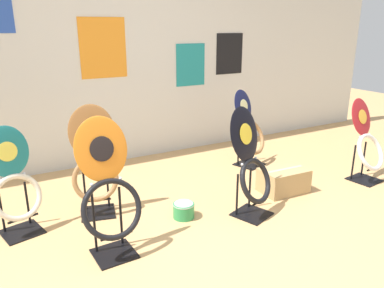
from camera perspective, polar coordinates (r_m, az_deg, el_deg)
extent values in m
plane|color=tan|center=(2.69, 6.60, -17.73)|extent=(14.00, 14.00, 0.00)
cube|color=silver|center=(4.37, -11.86, 13.98)|extent=(8.00, 0.06, 2.60)
cube|color=orange|center=(4.30, -13.39, 14.04)|extent=(0.51, 0.01, 0.64)
cube|color=black|center=(5.03, 5.73, 13.52)|extent=(0.40, 0.01, 0.52)
cube|color=teal|center=(4.73, -0.21, 11.96)|extent=(0.40, 0.01, 0.51)
cube|color=black|center=(2.82, -11.74, -16.04)|extent=(0.29, 0.29, 0.01)
cylinder|color=black|center=(2.75, -14.67, -11.56)|extent=(0.02, 0.02, 0.45)
cylinder|color=black|center=(2.80, -10.79, -10.69)|extent=(0.02, 0.02, 0.45)
cylinder|color=black|center=(2.66, -11.39, -13.53)|extent=(0.22, 0.03, 0.02)
torus|color=black|center=(2.62, -12.07, -9.67)|extent=(0.43, 0.23, 0.40)
ellipsoid|color=orange|center=(2.59, -13.67, -0.72)|extent=(0.37, 0.16, 0.44)
ellipsoid|color=black|center=(2.58, -13.56, -0.73)|extent=(0.17, 0.06, 0.17)
sphere|color=silver|center=(2.59, -15.04, -6.00)|extent=(0.02, 0.02, 0.02)
sphere|color=silver|center=(2.65, -10.85, -5.16)|extent=(0.02, 0.02, 0.02)
cube|color=black|center=(4.34, 24.76, -4.96)|extent=(0.31, 0.31, 0.01)
cylinder|color=black|center=(4.23, 23.37, -2.56)|extent=(0.02, 0.02, 0.37)
cylinder|color=black|center=(4.40, 24.69, -2.01)|extent=(0.02, 0.02, 0.37)
cylinder|color=black|center=(4.25, 25.92, -3.34)|extent=(0.22, 0.05, 0.02)
torus|color=silver|center=(4.23, 25.54, -1.12)|extent=(0.42, 0.28, 0.36)
ellipsoid|color=#AD1E23|center=(4.21, 24.38, 3.78)|extent=(0.34, 0.19, 0.38)
ellipsoid|color=yellow|center=(4.20, 24.58, 3.80)|extent=(0.15, 0.07, 0.14)
sphere|color=silver|center=(4.15, 24.21, 0.95)|extent=(0.02, 0.02, 0.02)
sphere|color=silver|center=(4.30, 25.39, 1.34)|extent=(0.02, 0.02, 0.02)
cube|color=black|center=(4.42, 8.69, -3.07)|extent=(0.36, 0.36, 0.01)
cylinder|color=black|center=(4.32, 7.09, -0.58)|extent=(0.02, 0.02, 0.40)
cylinder|color=black|center=(4.47, 8.54, 0.01)|extent=(0.02, 0.02, 0.40)
cylinder|color=black|center=(4.32, 9.64, -1.24)|extent=(0.22, 0.09, 0.02)
torus|color=#9E7042|center=(4.30, 9.13, 1.07)|extent=(0.47, 0.35, 0.39)
ellipsoid|color=#141942|center=(4.29, 7.78, 5.81)|extent=(0.33, 0.22, 0.36)
ellipsoid|color=beige|center=(4.28, 7.94, 5.84)|extent=(0.14, 0.09, 0.14)
sphere|color=silver|center=(4.23, 7.65, 3.19)|extent=(0.02, 0.02, 0.02)
sphere|color=silver|center=(4.37, 8.90, 3.59)|extent=(0.02, 0.02, 0.02)
cube|color=black|center=(3.30, -24.46, -12.08)|extent=(0.34, 0.34, 0.01)
cylinder|color=black|center=(3.27, -27.03, -9.03)|extent=(0.02, 0.02, 0.36)
cylinder|color=black|center=(3.32, -23.79, -8.19)|extent=(0.02, 0.02, 0.36)
cylinder|color=black|center=(3.16, -24.34, -10.29)|extent=(0.22, 0.07, 0.02)
torus|color=beige|center=(3.14, -25.04, -7.37)|extent=(0.39, 0.25, 0.35)
ellipsoid|color=#197075|center=(3.11, -26.40, -1.03)|extent=(0.33, 0.17, 0.39)
ellipsoid|color=#EADB4C|center=(3.10, -26.32, -1.04)|extent=(0.15, 0.07, 0.15)
sphere|color=silver|center=(3.12, -27.25, -4.87)|extent=(0.02, 0.02, 0.02)
sphere|color=silver|center=(3.16, -24.22, -4.15)|extent=(0.02, 0.02, 0.02)
cube|color=black|center=(3.31, 9.07, -10.49)|extent=(0.36, 0.36, 0.01)
cylinder|color=black|center=(3.19, 6.89, -7.67)|extent=(0.02, 0.02, 0.37)
cylinder|color=black|center=(3.34, 8.80, -6.55)|extent=(0.02, 0.02, 0.37)
cylinder|color=black|center=(3.20, 10.38, -8.48)|extent=(0.22, 0.09, 0.02)
torus|color=black|center=(3.16, 9.67, -5.55)|extent=(0.44, 0.32, 0.37)
ellipsoid|color=black|center=(3.10, 7.97, 1.51)|extent=(0.40, 0.26, 0.45)
ellipsoid|color=yellow|center=(3.09, 8.24, 1.53)|extent=(0.18, 0.11, 0.17)
sphere|color=silver|center=(3.06, 7.64, -3.10)|extent=(0.02, 0.02, 0.02)
sphere|color=silver|center=(3.22, 9.69, -2.10)|extent=(0.02, 0.02, 0.02)
cube|color=black|center=(3.39, -14.08, -10.08)|extent=(0.34, 0.34, 0.01)
cylinder|color=black|center=(3.39, -16.04, -6.65)|extent=(0.02, 0.02, 0.37)
cylinder|color=black|center=(3.39, -12.71, -6.38)|extent=(0.02, 0.02, 0.37)
cylinder|color=black|center=(3.25, -14.24, -8.30)|extent=(0.22, 0.07, 0.02)
torus|color=#9E7042|center=(3.24, -14.49, -5.22)|extent=(0.41, 0.24, 0.38)
ellipsoid|color=#936033|center=(3.19, -15.06, 1.81)|extent=(0.39, 0.17, 0.46)
ellipsoid|color=#4C2D19|center=(3.17, -15.06, 1.77)|extent=(0.17, 0.07, 0.17)
sphere|color=silver|center=(3.23, -16.57, -2.38)|extent=(0.02, 0.02, 0.02)
sphere|color=silver|center=(3.23, -12.90, -2.08)|extent=(0.02, 0.02, 0.02)
cylinder|color=#2D8E4C|center=(3.20, -1.29, -10.08)|extent=(0.18, 0.18, 0.13)
torus|color=silver|center=(3.17, -1.30, -9.16)|extent=(0.18, 0.18, 0.01)
cylinder|color=#B2B2B7|center=(3.17, -1.30, -9.03)|extent=(0.16, 0.16, 0.00)
cube|color=tan|center=(3.75, 13.75, -5.40)|extent=(0.45, 0.32, 0.23)
cube|color=#B7AD89|center=(3.71, 13.88, -3.75)|extent=(0.43, 0.06, 0.00)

